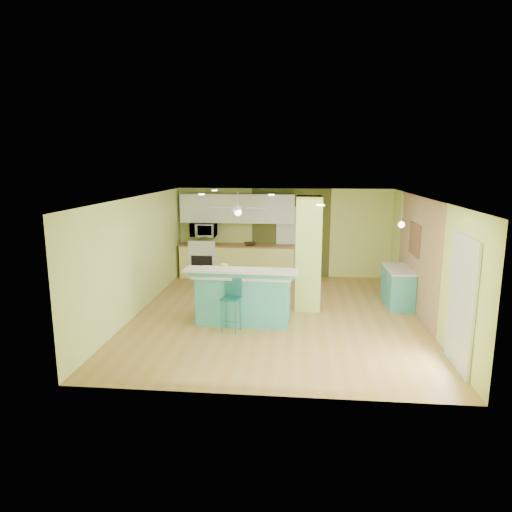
% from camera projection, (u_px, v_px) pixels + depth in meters
% --- Properties ---
extents(floor, '(6.00, 7.00, 0.01)m').
position_uv_depth(floor, '(277.00, 315.00, 9.77)').
color(floor, '#A67D3A').
rests_on(floor, ground).
extents(ceiling, '(6.00, 7.00, 0.01)m').
position_uv_depth(ceiling, '(278.00, 197.00, 9.28)').
color(ceiling, white).
rests_on(ceiling, wall_back).
extents(wall_back, '(6.00, 0.01, 2.50)m').
position_uv_depth(wall_back, '(284.00, 233.00, 12.94)').
color(wall_back, '#D4E47A').
rests_on(wall_back, floor).
extents(wall_front, '(6.00, 0.01, 2.50)m').
position_uv_depth(wall_front, '(264.00, 310.00, 6.11)').
color(wall_front, '#D4E47A').
rests_on(wall_front, floor).
extents(wall_left, '(0.01, 7.00, 2.50)m').
position_uv_depth(wall_left, '(138.00, 255.00, 9.81)').
color(wall_left, '#D4E47A').
rests_on(wall_left, floor).
extents(wall_right, '(0.01, 7.00, 2.50)m').
position_uv_depth(wall_right, '(425.00, 260.00, 9.24)').
color(wall_right, '#D4E47A').
rests_on(wall_right, floor).
extents(wood_panel, '(0.02, 3.40, 2.50)m').
position_uv_depth(wood_panel, '(417.00, 255.00, 9.83)').
color(wood_panel, '#997857').
rests_on(wood_panel, floor).
extents(olive_accent, '(2.20, 0.02, 2.50)m').
position_uv_depth(olive_accent, '(291.00, 233.00, 12.91)').
color(olive_accent, '#494F1F').
rests_on(olive_accent, floor).
extents(interior_door, '(0.82, 0.05, 2.00)m').
position_uv_depth(interior_door, '(291.00, 242.00, 12.93)').
color(interior_door, white).
rests_on(interior_door, floor).
extents(french_door, '(0.04, 1.08, 2.10)m').
position_uv_depth(french_door, '(462.00, 304.00, 7.04)').
color(french_door, silver).
rests_on(french_door, floor).
extents(column, '(0.55, 0.55, 2.50)m').
position_uv_depth(column, '(308.00, 254.00, 9.95)').
color(column, '#B4CF60').
rests_on(column, floor).
extents(kitchen_run, '(3.25, 0.63, 0.94)m').
position_uv_depth(kitchen_run, '(237.00, 261.00, 12.93)').
color(kitchen_run, '#EFEA7D').
rests_on(kitchen_run, floor).
extents(stove, '(0.76, 0.66, 1.08)m').
position_uv_depth(stove, '(204.00, 261.00, 13.01)').
color(stove, white).
rests_on(stove, floor).
extents(upper_cabinets, '(3.20, 0.34, 0.80)m').
position_uv_depth(upper_cabinets, '(237.00, 208.00, 12.75)').
color(upper_cabinets, white).
rests_on(upper_cabinets, wall_back).
extents(microwave, '(0.70, 0.48, 0.39)m').
position_uv_depth(microwave, '(204.00, 230.00, 12.84)').
color(microwave, white).
rests_on(microwave, wall_back).
extents(ceiling_fan, '(1.41, 1.41, 0.61)m').
position_uv_depth(ceiling_fan, '(238.00, 208.00, 11.42)').
color(ceiling_fan, silver).
rests_on(ceiling_fan, ceiling).
extents(pendant_lamp, '(0.14, 0.14, 0.69)m').
position_uv_depth(pendant_lamp, '(401.00, 224.00, 9.88)').
color(pendant_lamp, white).
rests_on(pendant_lamp, ceiling).
extents(wall_decor, '(0.03, 0.90, 0.70)m').
position_uv_depth(wall_decor, '(415.00, 239.00, 9.96)').
color(wall_decor, brown).
rests_on(wall_decor, wood_panel).
extents(peninsula, '(2.23, 1.24, 1.18)m').
position_uv_depth(peninsula, '(244.00, 295.00, 9.29)').
color(peninsula, teal).
rests_on(peninsula, floor).
extents(bar_stool, '(0.40, 0.40, 1.02)m').
position_uv_depth(bar_stool, '(232.00, 296.00, 8.73)').
color(bar_stool, '#1C7281').
rests_on(bar_stool, floor).
extents(side_counter, '(0.57, 1.33, 0.86)m').
position_uv_depth(side_counter, '(397.00, 286.00, 10.40)').
color(side_counter, teal).
rests_on(side_counter, floor).
extents(fruit_bowl, '(0.41, 0.41, 0.08)m').
position_uv_depth(fruit_bowl, '(250.00, 244.00, 12.69)').
color(fruit_bowl, '#372416').
rests_on(fruit_bowl, kitchen_run).
extents(canister, '(0.15, 0.15, 0.15)m').
position_uv_depth(canister, '(224.00, 268.00, 9.26)').
color(canister, yellow).
rests_on(canister, peninsula).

